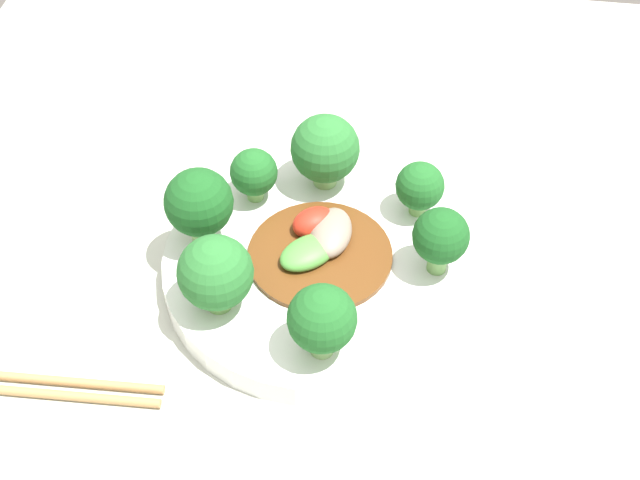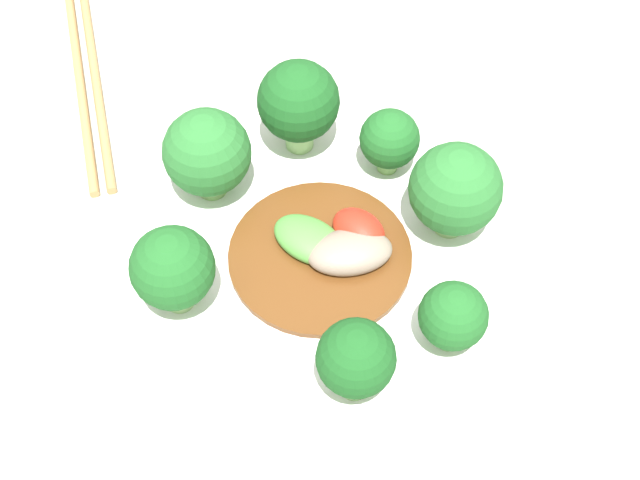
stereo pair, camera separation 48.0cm
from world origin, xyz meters
TOP-DOWN VIEW (x-y plane):
  - plate at (0.01, 0.05)m, footprint 0.25×0.25m
  - broccoli_east at (0.09, 0.06)m, footprint 0.06×0.06m
  - broccoli_north at (0.01, 0.14)m, footprint 0.06×0.06m
  - broccoli_northeast at (0.07, 0.11)m, footprint 0.04×0.04m
  - broccoli_northwest at (-0.05, 0.12)m, footprint 0.06×0.06m
  - broccoli_west at (-0.09, 0.03)m, footprint 0.05×0.05m
  - broccoli_south at (0.01, -0.05)m, footprint 0.04×0.04m
  - broccoli_southeast at (0.07, -0.03)m, footprint 0.04×0.04m
  - stirfry_center at (0.01, 0.05)m, footprint 0.12×0.12m
  - chopsticks at (-0.13, 0.26)m, footprint 0.03×0.23m

SIDE VIEW (x-z plane):
  - chopsticks at x=-0.13m, z-range 0.71..0.72m
  - plate at x=0.01m, z-range 0.71..0.73m
  - stirfry_center at x=0.01m, z-range 0.73..0.75m
  - broccoli_northeast at x=0.07m, z-range 0.74..0.78m
  - broccoli_southeast at x=0.07m, z-range 0.74..0.79m
  - broccoli_west at x=-0.09m, z-range 0.74..0.80m
  - broccoli_south at x=0.01m, z-range 0.74..0.80m
  - broccoli_northwest at x=-0.05m, z-range 0.74..0.80m
  - broccoli_east at x=0.09m, z-range 0.74..0.80m
  - broccoli_north at x=0.01m, z-range 0.74..0.81m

